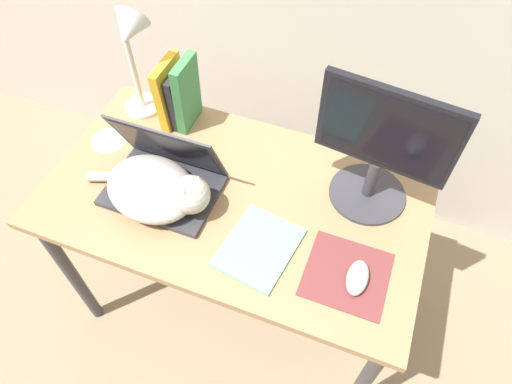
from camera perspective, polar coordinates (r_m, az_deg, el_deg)
The scene contains 11 objects.
ground_plane at distance 1.97m, azimuth -6.00°, elevation -21.28°, with size 12.00×12.00×0.00m, color #847056.
desk at distance 1.50m, azimuth -2.70°, elevation -2.44°, with size 1.19×0.68×0.75m.
laptop at distance 1.44m, azimuth -11.37°, elevation 1.84°, with size 0.34×0.25×0.24m.
cat at distance 1.39m, azimuth -12.23°, elevation 0.36°, with size 0.43×0.30×0.15m.
external_monitor at distance 1.31m, azimuth 15.42°, elevation 5.31°, with size 0.38×0.24×0.41m.
mousepad at distance 1.30m, azimuth 11.26°, elevation -10.04°, with size 0.23×0.22×0.00m.
computer_mouse at distance 1.28m, azimuth 12.57°, elevation -10.40°, with size 0.06×0.11×0.03m.
book_row at distance 1.59m, azimuth -9.67°, elevation 11.96°, with size 0.10×0.16×0.26m.
desk_lamp at distance 1.54m, azimuth -15.31°, elevation 16.96°, with size 0.17×0.17×0.43m.
notepad at distance 1.31m, azimuth 0.36°, elevation -6.90°, with size 0.23×0.26×0.01m.
cd_disc at distance 1.65m, azimuth -17.93°, elevation 6.14°, with size 0.12×0.12×0.00m.
Camera 1 is at (0.37, -0.43, 1.88)m, focal length 32.00 mm.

